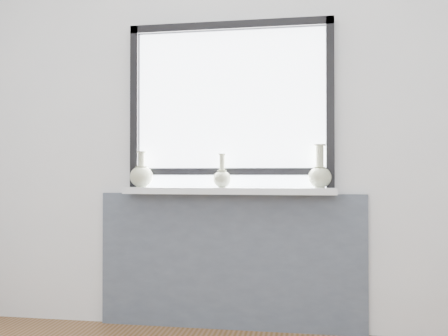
% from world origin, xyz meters
% --- Properties ---
extents(back_wall, '(3.60, 0.02, 2.60)m').
position_xyz_m(back_wall, '(0.00, 1.81, 1.30)').
color(back_wall, silver).
rests_on(back_wall, ground).
extents(apron_panel, '(1.70, 0.03, 0.86)m').
position_xyz_m(apron_panel, '(0.00, 1.78, 0.43)').
color(apron_panel, '#4E5767').
rests_on(apron_panel, ground).
extents(windowsill, '(1.32, 0.18, 0.04)m').
position_xyz_m(windowsill, '(0.00, 1.71, 0.88)').
color(windowsill, silver).
rests_on(windowsill, apron_panel).
extents(window, '(1.30, 0.06, 1.05)m').
position_xyz_m(window, '(0.00, 1.77, 1.44)').
color(window, black).
rests_on(window, windowsill).
extents(vase_a, '(0.15, 0.15, 0.23)m').
position_xyz_m(vase_a, '(-0.56, 1.70, 0.98)').
color(vase_a, '#BAC19D').
rests_on(vase_a, windowsill).
extents(vase_b, '(0.12, 0.12, 0.21)m').
position_xyz_m(vase_b, '(-0.04, 1.70, 0.96)').
color(vase_b, '#BAC19D').
rests_on(vase_b, windowsill).
extents(vase_c, '(0.14, 0.14, 0.27)m').
position_xyz_m(vase_c, '(0.56, 1.71, 0.98)').
color(vase_c, '#BAC19D').
rests_on(vase_c, windowsill).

